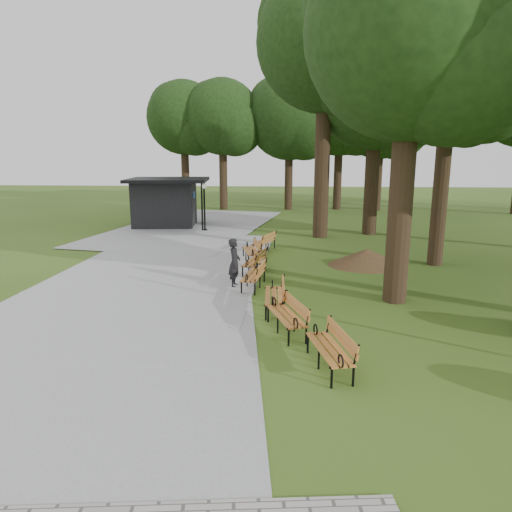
# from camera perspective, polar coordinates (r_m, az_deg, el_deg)

# --- Properties ---
(ground) EXTENTS (100.00, 100.00, 0.00)m
(ground) POSITION_cam_1_polar(r_m,az_deg,el_deg) (14.64, 0.08, -5.09)
(ground) COLOR #345418
(ground) RESTS_ON ground
(path) EXTENTS (12.00, 38.00, 0.06)m
(path) POSITION_cam_1_polar(r_m,az_deg,el_deg) (18.16, -12.02, -1.78)
(path) COLOR #97979A
(path) RESTS_ON ground
(person) EXTENTS (0.43, 0.63, 1.67)m
(person) POSITION_cam_1_polar(r_m,az_deg,el_deg) (15.57, -2.66, -0.85)
(person) COLOR black
(person) RESTS_ON ground
(kiosk) EXTENTS (5.07, 4.52, 2.95)m
(kiosk) POSITION_cam_1_polar(r_m,az_deg,el_deg) (29.24, -11.17, 6.51)
(kiosk) COLOR black
(kiosk) RESTS_ON ground
(lamp_post) EXTENTS (0.32, 0.32, 2.78)m
(lamp_post) POSITION_cam_1_polar(r_m,az_deg,el_deg) (26.92, -6.41, 7.35)
(lamp_post) COLOR black
(lamp_post) RESTS_ON ground
(dirt_mound) EXTENTS (2.65, 2.65, 0.69)m
(dirt_mound) POSITION_cam_1_polar(r_m,az_deg,el_deg) (19.15, 13.53, -0.15)
(dirt_mound) COLOR #47301C
(dirt_mound) RESTS_ON ground
(bench_0) EXTENTS (1.07, 2.00, 0.88)m
(bench_0) POSITION_cam_1_polar(r_m,az_deg,el_deg) (9.98, 9.01, -11.25)
(bench_0) COLOR #B56A29
(bench_0) RESTS_ON ground
(bench_1) EXTENTS (1.23, 2.00, 0.88)m
(bench_1) POSITION_cam_1_polar(r_m,az_deg,el_deg) (11.74, 3.74, -7.39)
(bench_1) COLOR #B56A29
(bench_1) RESTS_ON ground
(bench_2) EXTENTS (0.69, 1.92, 0.88)m
(bench_2) POSITION_cam_1_polar(r_m,az_deg,el_deg) (13.32, 2.23, -4.93)
(bench_2) COLOR #B56A29
(bench_2) RESTS_ON ground
(bench_3) EXTENTS (0.90, 1.97, 0.88)m
(bench_3) POSITION_cam_1_polar(r_m,az_deg,el_deg) (15.52, -0.32, -2.37)
(bench_3) COLOR #B56A29
(bench_3) RESTS_ON ground
(bench_4) EXTENTS (1.01, 1.99, 0.88)m
(bench_4) POSITION_cam_1_polar(r_m,az_deg,el_deg) (17.46, -0.20, -0.68)
(bench_4) COLOR #B56A29
(bench_4) RESTS_ON ground
(bench_5) EXTENTS (1.04, 1.99, 0.88)m
(bench_5) POSITION_cam_1_polar(r_m,az_deg,el_deg) (19.37, -0.62, 0.64)
(bench_5) COLOR #B56A29
(bench_5) RESTS_ON ground
(bench_6) EXTENTS (1.24, 2.00, 0.88)m
(bench_6) POSITION_cam_1_polar(r_m,az_deg,el_deg) (21.34, 0.96, 1.76)
(bench_6) COLOR #B56A29
(bench_6) RESTS_ON ground
(lawn_tree_0) EXTENTS (5.93, 5.93, 10.65)m
(lawn_tree_0) POSITION_cam_1_polar(r_m,az_deg,el_deg) (14.58, 18.70, 24.54)
(lawn_tree_0) COLOR black
(lawn_tree_0) RESTS_ON ground
(lawn_tree_1) EXTENTS (5.89, 5.89, 10.80)m
(lawn_tree_1) POSITION_cam_1_polar(r_m,az_deg,el_deg) (20.02, 23.00, 21.29)
(lawn_tree_1) COLOR black
(lawn_tree_1) RESTS_ON ground
(lawn_tree_2) EXTENTS (6.95, 6.95, 13.35)m
(lawn_tree_2) POSITION_cam_1_polar(r_m,az_deg,el_deg) (25.49, 8.60, 24.53)
(lawn_tree_2) COLOR black
(lawn_tree_2) RESTS_ON ground
(lawn_tree_4) EXTENTS (7.05, 7.05, 11.61)m
(lawn_tree_4) POSITION_cam_1_polar(r_m,az_deg,el_deg) (26.66, 14.68, 19.92)
(lawn_tree_4) COLOR black
(lawn_tree_4) RESTS_ON ground
(tree_backdrop) EXTENTS (36.39, 9.95, 15.60)m
(tree_backdrop) POSITION_cam_1_polar(r_m,az_deg,el_deg) (37.59, 13.94, 17.34)
(tree_backdrop) COLOR black
(tree_backdrop) RESTS_ON ground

